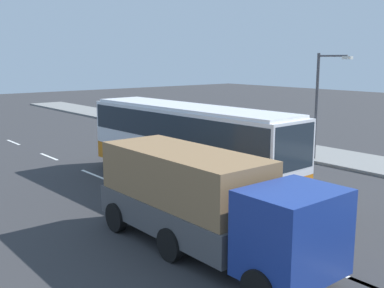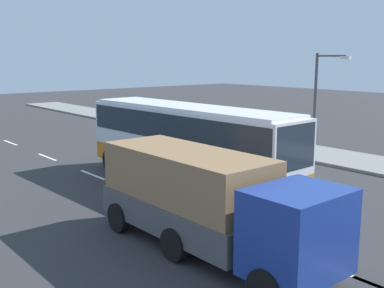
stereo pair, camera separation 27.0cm
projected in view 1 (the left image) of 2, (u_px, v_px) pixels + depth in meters
The scene contains 7 objects.
ground_plane at pixel (191, 179), 22.05m from camera, with size 120.00×120.00×0.00m, color #333335.
sidewalk_curb at pixel (311, 153), 27.77m from camera, with size 80.00×4.00×0.15m, color gray.
lane_centreline at pixel (164, 203), 18.34m from camera, with size 35.71×0.16×0.01m.
coach_bus at pixel (188, 136), 20.66m from camera, with size 11.62×2.98×3.57m.
cargo_truck at pixel (203, 199), 13.50m from camera, with size 8.12×2.59×2.89m.
pedestrian_near_curb at pixel (258, 129), 30.80m from camera, with size 0.32×0.32×1.55m.
street_lamp at pixel (321, 97), 25.00m from camera, with size 2.06×0.24×5.74m.
Camera 1 is at (16.55, -13.54, 5.62)m, focal length 43.56 mm.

